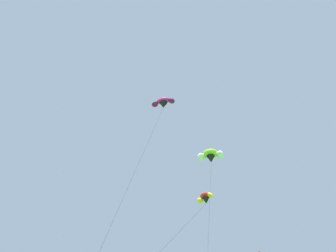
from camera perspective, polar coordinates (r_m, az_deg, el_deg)
parafoil_kite_high_magenta at (r=35.18m, az=-0.93°, el=4.55°), size 6.52×12.44×24.76m
parafoil_kite_mid_lime_white at (r=36.34m, az=8.34°, el=-5.83°), size 5.75×11.44×19.73m
parafoil_kite_far_red_yellow at (r=27.41m, az=7.33°, el=-13.84°), size 9.62×10.90×11.92m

